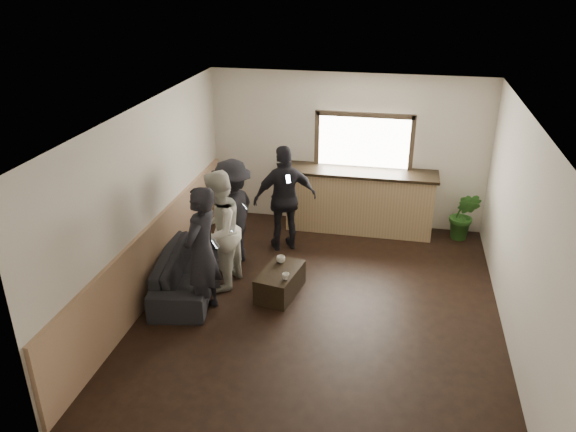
% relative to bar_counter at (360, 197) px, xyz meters
% --- Properties ---
extents(ground, '(5.00, 6.00, 0.01)m').
position_rel_bar_counter_xyz_m(ground, '(-0.30, -2.70, -0.64)').
color(ground, black).
extents(room_shell, '(5.01, 6.01, 2.80)m').
position_rel_bar_counter_xyz_m(room_shell, '(-1.04, -2.70, 0.83)').
color(room_shell, silver).
rests_on(room_shell, ground).
extents(bar_counter, '(2.70, 0.68, 2.13)m').
position_rel_bar_counter_xyz_m(bar_counter, '(0.00, 0.00, 0.00)').
color(bar_counter, '#A18157').
rests_on(bar_counter, ground).
extents(sofa, '(1.12, 2.12, 0.59)m').
position_rel_bar_counter_xyz_m(sofa, '(-2.33, -2.57, -0.35)').
color(sofa, black).
rests_on(sofa, ground).
extents(coffee_table, '(0.64, 0.95, 0.39)m').
position_rel_bar_counter_xyz_m(coffee_table, '(-0.94, -2.47, -0.45)').
color(coffee_table, black).
rests_on(coffee_table, ground).
extents(cup_a, '(0.18, 0.18, 0.10)m').
position_rel_bar_counter_xyz_m(cup_a, '(-0.98, -2.23, -0.20)').
color(cup_a, silver).
rests_on(cup_a, coffee_table).
extents(cup_b, '(0.13, 0.13, 0.10)m').
position_rel_bar_counter_xyz_m(cup_b, '(-0.80, -2.70, -0.20)').
color(cup_b, silver).
rests_on(cup_b, coffee_table).
extents(potted_plant, '(0.61, 0.54, 0.91)m').
position_rel_bar_counter_xyz_m(potted_plant, '(1.84, -0.05, -0.18)').
color(potted_plant, '#2D6623').
rests_on(potted_plant, ground).
extents(person_a, '(0.56, 0.75, 1.89)m').
position_rel_bar_counter_xyz_m(person_a, '(-1.87, -3.15, 0.30)').
color(person_a, black).
rests_on(person_a, ground).
extents(person_b, '(0.82, 0.98, 1.84)m').
position_rel_bar_counter_xyz_m(person_b, '(-1.88, -2.43, 0.28)').
color(person_b, beige).
rests_on(person_b, ground).
extents(person_c, '(0.80, 1.22, 1.77)m').
position_rel_bar_counter_xyz_m(person_c, '(-1.88, -1.69, 0.24)').
color(person_c, black).
rests_on(person_c, ground).
extents(person_d, '(1.16, 0.86, 1.83)m').
position_rel_bar_counter_xyz_m(person_d, '(-1.17, -0.99, 0.27)').
color(person_d, black).
rests_on(person_d, ground).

